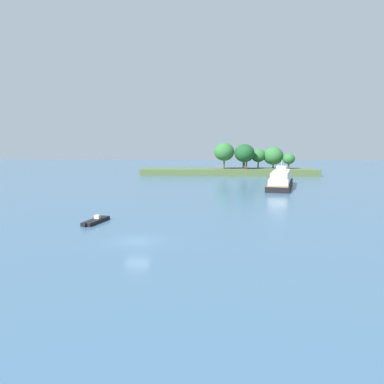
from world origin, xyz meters
The scene contains 4 objects.
ground_plane centered at (0.00, 0.00, 0.00)m, with size 400.00×400.00×0.00m, color #3D607F.
treeline_island centered at (16.64, 85.99, 3.53)m, with size 56.95×12.24×10.56m.
white_riverboat centered at (24.41, 51.51, 1.66)m, with size 10.25×23.24×6.31m.
fishing_skiff centered at (-7.32, 9.22, 0.26)m, with size 2.49×5.61×0.97m.
Camera 1 is at (7.97, -39.31, 10.52)m, focal length 35.47 mm.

